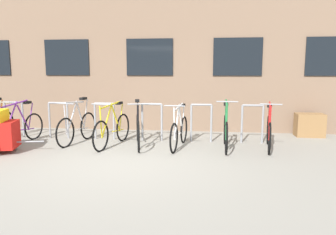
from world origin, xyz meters
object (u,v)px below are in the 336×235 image
Objects in this scene: bicycle_green at (226,131)px; planter_box at (309,125)px; bicycle_white at (179,131)px; bicycle_yellow at (113,129)px; bicycle_black at (138,129)px; bicycle_silver at (77,127)px; bicycle_purple at (19,128)px; bicycle_red at (269,132)px.

bicycle_green is 2.40× the size of planter_box.
bicycle_white is 0.94× the size of bicycle_yellow.
bicycle_white is at bearing -1.65° from bicycle_black.
planter_box is at bearing 18.18° from bicycle_yellow.
bicycle_yellow is at bearing -179.30° from bicycle_green.
bicycle_silver reaches higher than bicycle_black.
bicycle_purple is at bearing -178.67° from bicycle_white.
bicycle_white is 0.99× the size of bicycle_red.
bicycle_purple is 2.42× the size of planter_box.
bicycle_purple is at bearing -177.99° from bicycle_red.
bicycle_red reaches higher than planter_box.
bicycle_green reaches higher than bicycle_black.
bicycle_yellow is at bearing -11.03° from bicycle_silver.
bicycle_black reaches higher than planter_box.
bicycle_silver reaches higher than bicycle_red.
bicycle_green reaches higher than bicycle_red.
bicycle_silver is 1.36m from bicycle_purple.
bicycle_black is at bearing 2.33° from bicycle_purple.
bicycle_red is 2.37× the size of planter_box.
bicycle_white is at bearing -179.27° from bicycle_green.
bicycle_yellow is at bearing -179.32° from bicycle_white.
bicycle_green is (1.03, 0.01, 0.02)m from bicycle_white.
bicycle_black is at bearing -160.06° from planter_box.
bicycle_green is 3.47m from bicycle_silver.
planter_box is at bearing 19.94° from bicycle_black.
bicycle_red is (4.41, -0.05, -0.01)m from bicycle_silver.
bicycle_black is at bearing -178.29° from bicycle_red.
bicycle_silver is at bearing 176.26° from bicycle_white.
bicycle_purple is at bearing -169.49° from bicycle_silver.
bicycle_green is (1.98, -0.01, 0.01)m from bicycle_black.
bicycle_silver reaches higher than bicycle_purple.
bicycle_purple reaches higher than bicycle_black.
bicycle_yellow is 2.50× the size of planter_box.
planter_box is at bearing 34.56° from bicycle_green.
bicycle_white is 3.62m from planter_box.
planter_box is at bearing 48.03° from bicycle_red.
bicycle_green is at bearing -173.88° from bicycle_red.
planter_box is (5.71, 1.40, -0.08)m from bicycle_silver.
bicycle_silver is at bearing 168.97° from bicycle_yellow.
bicycle_green is 0.96× the size of bicycle_yellow.
bicycle_purple is 2.25m from bicycle_yellow.
bicycle_black is 1.02× the size of bicycle_purple.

